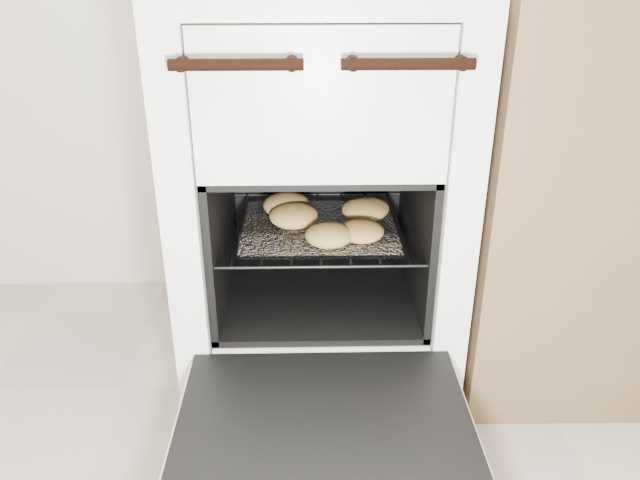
{
  "coord_description": "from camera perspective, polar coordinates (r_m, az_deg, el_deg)",
  "views": [
    {
      "loc": [
        0.11,
        -0.17,
        0.96
      ],
      "look_at": [
        0.14,
        1.03,
        0.39
      ],
      "focal_mm": 35.0,
      "sensor_mm": 36.0,
      "label": 1
    }
  ],
  "objects": [
    {
      "name": "stove",
      "position": [
        1.44,
        -0.13,
        4.23
      ],
      "size": [
        0.59,
        0.66,
        0.91
      ],
      "color": "silver",
      "rests_on": "ground"
    },
    {
      "name": "oven_door",
      "position": [
        1.14,
        0.42,
        -16.84
      ],
      "size": [
        0.53,
        0.41,
        0.04
      ],
      "color": "black",
      "rests_on": "stove"
    },
    {
      "name": "foil_sheet",
      "position": [
        1.38,
        -0.05,
        1.17
      ],
      "size": [
        0.34,
        0.3,
        0.01
      ],
      "primitive_type": "cube",
      "color": "white",
      "rests_on": "oven_rack"
    },
    {
      "name": "oven_rack",
      "position": [
        1.4,
        -0.07,
        1.28
      ],
      "size": [
        0.43,
        0.41,
        0.01
      ],
      "color": "black",
      "rests_on": "stove"
    },
    {
      "name": "baked_rolls",
      "position": [
        1.37,
        0.77,
        2.23
      ],
      "size": [
        0.31,
        0.29,
        0.05
      ],
      "color": "tan",
      "rests_on": "foil_sheet"
    }
  ]
}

